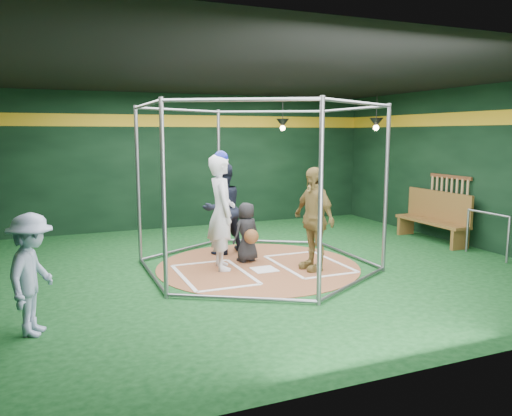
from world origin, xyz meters
name	(u,v)px	position (x,y,z in m)	size (l,w,h in m)	color
room_shell	(258,173)	(0.00, 0.01, 1.75)	(10.10, 9.10, 3.53)	#0C3714
clay_disc	(258,266)	(0.00, 0.00, 0.01)	(3.80, 3.80, 0.01)	brown
home_plate	(264,269)	(0.00, -0.30, 0.02)	(0.43, 0.43, 0.01)	white
batter_box_left	(214,274)	(-0.95, -0.25, 0.02)	(1.17, 1.77, 0.01)	white
batter_box_right	(309,264)	(0.95, -0.25, 0.02)	(1.17, 1.77, 0.01)	white
batting_cage	(258,187)	(0.00, 0.00, 1.50)	(4.05, 4.67, 3.00)	gray
bat_rack	(449,196)	(4.93, 0.40, 1.05)	(0.07, 1.25, 0.98)	brown
pendant_lamp_near	(283,123)	(2.20, 3.60, 2.74)	(0.34, 0.34, 0.90)	black
pendant_lamp_far	(376,123)	(4.00, 2.00, 2.74)	(0.34, 0.34, 0.90)	black
batter_figure	(221,211)	(-0.68, 0.09, 1.08)	(0.59, 0.82, 2.17)	silver
visitor_leopard	(314,219)	(0.85, -0.59, 0.95)	(1.10, 0.46, 1.88)	#AC9149
catcher_figure	(247,232)	(-0.07, 0.39, 0.59)	(0.65, 0.65, 1.15)	black
umpire	(222,209)	(-0.29, 1.22, 0.95)	(0.91, 0.71, 1.87)	black
bystander_blue	(32,275)	(-3.80, -1.88, 0.76)	(0.99, 0.57, 1.53)	#A1B2D6
dugout_bench	(435,216)	(4.64, 0.51, 0.60)	(0.47, 2.00, 1.17)	brown
steel_railing	(487,227)	(4.55, -1.08, 0.62)	(0.05, 1.07, 0.92)	gray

